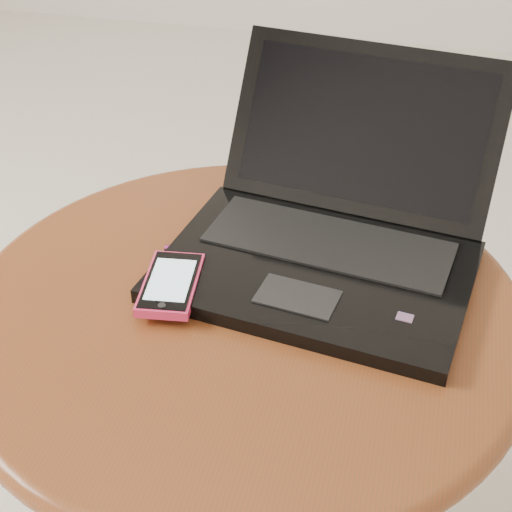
# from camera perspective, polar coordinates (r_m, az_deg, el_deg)

# --- Properties ---
(table) EXTENTS (0.60, 0.60, 0.47)m
(table) POSITION_cam_1_polar(r_m,az_deg,el_deg) (0.88, -0.87, -8.35)
(table) COLOR #4E2716
(table) RESTS_ON ground
(laptop) EXTENTS (0.37, 0.37, 0.19)m
(laptop) POSITION_cam_1_polar(r_m,az_deg,el_deg) (0.86, 5.49, 2.09)
(laptop) COLOR black
(laptop) RESTS_ON table
(phone_black) EXTENTS (0.08, 0.12, 0.01)m
(phone_black) POSITION_cam_1_polar(r_m,az_deg,el_deg) (0.83, -5.13, -1.53)
(phone_black) COLOR black
(phone_black) RESTS_ON table
(phone_pink) EXTENTS (0.07, 0.11, 0.01)m
(phone_pink) POSITION_cam_1_polar(r_m,az_deg,el_deg) (0.81, -6.30, -2.06)
(phone_pink) COLOR #EE2F62
(phone_pink) RESTS_ON phone_black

